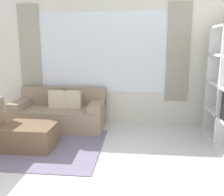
% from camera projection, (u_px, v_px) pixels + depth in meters
% --- Properties ---
extents(wall_back, '(6.02, 0.11, 2.70)m').
position_uv_depth(wall_back, '(102.00, 57.00, 5.06)').
color(wall_back, silver).
rests_on(wall_back, ground_plane).
extents(area_rug, '(2.66, 1.69, 0.01)m').
position_uv_depth(area_rug, '(20.00, 145.00, 4.05)').
color(area_rug, slate).
rests_on(area_rug, ground_plane).
extents(couch_main, '(1.74, 0.85, 0.76)m').
position_uv_depth(couch_main, '(60.00, 113.00, 4.91)').
color(couch_main, gray).
rests_on(couch_main, ground_plane).
extents(ottoman, '(0.79, 0.62, 0.38)m').
position_uv_depth(ottoman, '(30.00, 136.00, 3.94)').
color(ottoman, brown).
rests_on(ottoman, ground_plane).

